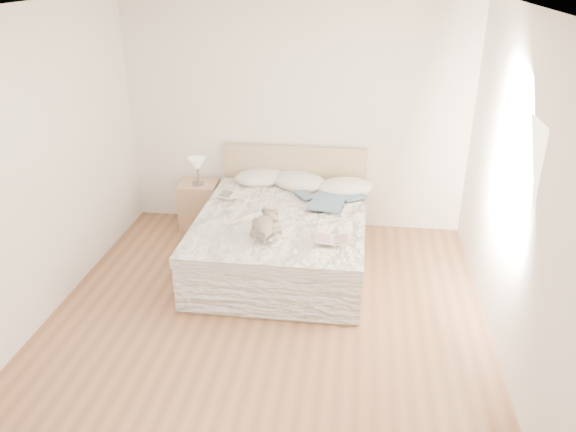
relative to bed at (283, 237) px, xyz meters
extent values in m
cube|color=brown|center=(0.00, -1.19, -0.31)|extent=(4.00, 4.50, 0.00)
cube|color=silver|center=(0.00, -1.19, 2.39)|extent=(4.00, 4.50, 0.00)
cube|color=silver|center=(0.00, 1.06, 1.04)|extent=(4.00, 0.02, 2.70)
cube|color=silver|center=(0.00, -3.44, 1.04)|extent=(4.00, 0.02, 2.70)
cube|color=silver|center=(-2.00, -1.19, 1.04)|extent=(0.02, 4.50, 2.70)
cube|color=silver|center=(2.00, -1.19, 1.04)|extent=(0.02, 4.50, 2.70)
cube|color=white|center=(1.99, -0.89, 1.14)|extent=(0.02, 1.30, 1.10)
cube|color=tan|center=(0.00, -0.04, -0.21)|extent=(1.68, 2.08, 0.20)
cube|color=white|center=(0.00, -0.04, 0.04)|extent=(1.60, 2.00, 0.30)
cube|color=white|center=(0.00, -0.09, 0.23)|extent=(1.72, 2.05, 0.10)
cube|color=tan|center=(0.00, 1.00, 0.19)|extent=(1.70, 0.06, 1.00)
cube|color=tan|center=(-1.14, 0.78, -0.03)|extent=(0.47, 0.43, 0.56)
cylinder|color=#4C4842|center=(-1.12, 0.75, 0.26)|extent=(0.15, 0.15, 0.02)
cylinder|color=#3D3733|center=(-1.12, 0.75, 0.38)|extent=(0.03, 0.03, 0.21)
cone|color=white|center=(-1.12, 0.75, 0.51)|extent=(0.26, 0.26, 0.15)
ellipsoid|color=silver|center=(-0.38, 0.87, 0.33)|extent=(0.75, 0.64, 0.19)
ellipsoid|color=silver|center=(0.08, 0.79, 0.33)|extent=(0.79, 0.68, 0.20)
ellipsoid|color=white|center=(0.63, 0.69, 0.33)|extent=(0.72, 0.59, 0.19)
cube|color=silver|center=(-0.59, 0.29, 0.32)|extent=(0.33, 0.24, 0.02)
cube|color=beige|center=(0.56, -0.63, 0.32)|extent=(0.34, 0.24, 0.02)
camera|label=1|loc=(0.77, -5.30, 2.71)|focal=35.00mm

